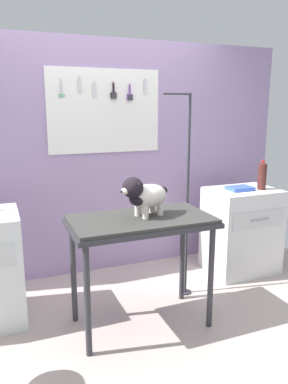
{
  "coord_description": "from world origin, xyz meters",
  "views": [
    {
      "loc": [
        -0.97,
        -2.32,
        1.66
      ],
      "look_at": [
        0.04,
        0.19,
        1.05
      ],
      "focal_mm": 35.1,
      "sensor_mm": 36.0,
      "label": 1
    }
  ],
  "objects_px": {
    "grooming_table": "(141,229)",
    "grooming_arm": "(187,205)",
    "soda_bottle": "(262,176)",
    "dog": "(144,195)",
    "cabinet_right": "(241,230)"
  },
  "relations": [
    {
      "from": "grooming_table",
      "to": "grooming_arm",
      "type": "relative_size",
      "value": 0.6
    },
    {
      "from": "grooming_arm",
      "to": "soda_bottle",
      "type": "xyz_separation_m",
      "value": [
        0.93,
        0.17,
        0.17
      ]
    },
    {
      "from": "dog",
      "to": "soda_bottle",
      "type": "bearing_deg",
      "value": 17.99
    },
    {
      "from": "grooming_arm",
      "to": "dog",
      "type": "height_order",
      "value": "grooming_arm"
    },
    {
      "from": "grooming_arm",
      "to": "dog",
      "type": "distance_m",
      "value": 0.63
    },
    {
      "from": "grooming_table",
      "to": "grooming_arm",
      "type": "xyz_separation_m",
      "value": [
        0.54,
        0.31,
        0.06
      ]
    },
    {
      "from": "cabinet_right",
      "to": "dog",
      "type": "bearing_deg",
      "value": -157.21
    },
    {
      "from": "dog",
      "to": "cabinet_right",
      "type": "xyz_separation_m",
      "value": [
        1.29,
        0.54,
        -0.6
      ]
    },
    {
      "from": "grooming_table",
      "to": "dog",
      "type": "bearing_deg",
      "value": 18.19
    },
    {
      "from": "cabinet_right",
      "to": "grooming_table",
      "type": "bearing_deg",
      "value": -157.31
    },
    {
      "from": "dog",
      "to": "cabinet_right",
      "type": "relative_size",
      "value": 0.49
    },
    {
      "from": "cabinet_right",
      "to": "soda_bottle",
      "type": "relative_size",
      "value": 2.92
    },
    {
      "from": "cabinet_right",
      "to": "soda_bottle",
      "type": "xyz_separation_m",
      "value": [
        0.16,
        -0.07,
        0.57
      ]
    },
    {
      "from": "cabinet_right",
      "to": "soda_bottle",
      "type": "distance_m",
      "value": 0.59
    },
    {
      "from": "dog",
      "to": "grooming_arm",
      "type": "bearing_deg",
      "value": 30.31
    }
  ]
}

